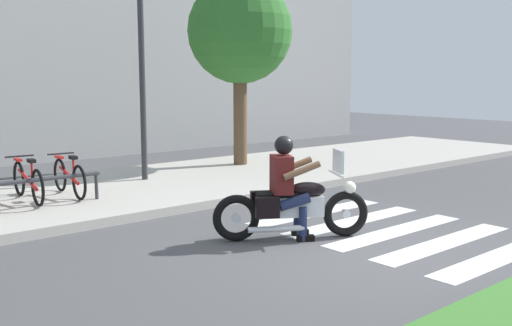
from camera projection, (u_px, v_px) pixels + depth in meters
The scene contains 14 objects.
ground_plane at pixel (349, 244), 7.89m from camera, with size 48.00×48.00×0.00m, color #4C4C4F.
sidewalk at pixel (152, 186), 11.77m from camera, with size 24.00×4.40×0.15m, color #B7B2A8.
crosswalk_stripe_0 at pixel (501, 256), 7.35m from camera, with size 2.80×0.40×0.01m, color white.
crosswalk_stripe_1 at pixel (445, 243), 7.96m from camera, with size 2.80×0.40×0.01m, color white.
crosswalk_stripe_2 at pixel (396, 231), 8.56m from camera, with size 2.80×0.40×0.01m, color white.
crosswalk_stripe_3 at pixel (354, 221), 9.16m from camera, with size 2.80×0.40×0.01m, color white.
crosswalk_stripe_4 at pixel (317, 212), 9.76m from camera, with size 2.80×0.40×0.01m, color white.
motorcycle at pixel (293, 206), 8.11m from camera, with size 1.96×1.23×1.24m.
rider at pixel (287, 180), 8.05m from camera, with size 0.77×0.72×1.44m.
bicycle_2 at pixel (28, 181), 9.87m from camera, with size 0.48×1.71×0.75m.
bicycle_3 at pixel (69, 177), 10.34m from camera, with size 0.48×1.60×0.74m.
bike_rack at pixel (17, 185), 9.21m from camera, with size 2.76×0.07×0.48m.
street_lamp at pixel (141, 50), 11.73m from camera, with size 0.28×0.28×4.63m.
tree_near_rack at pixel (240, 32), 13.80m from camera, with size 2.48×2.48×4.56m.
Camera 1 is at (-5.92, -5.01, 2.22)m, focal length 41.09 mm.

